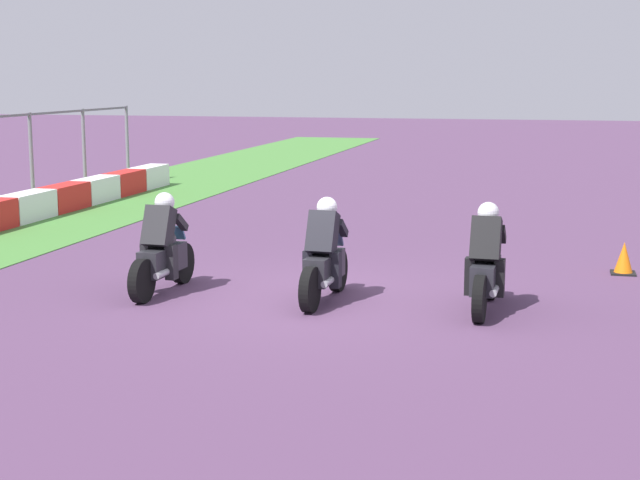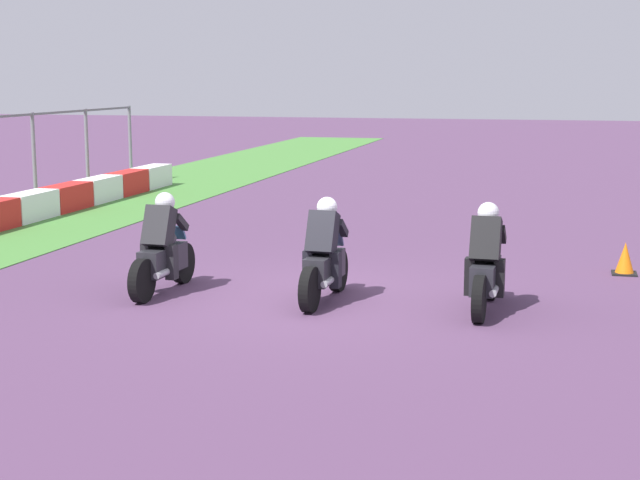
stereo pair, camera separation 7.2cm
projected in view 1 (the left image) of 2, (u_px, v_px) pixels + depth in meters
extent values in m
plane|color=#563858|center=(318.00, 298.00, 14.12)|extent=(120.00, 120.00, 0.00)
cube|color=white|center=(27.00, 207.00, 21.57)|extent=(1.62, 0.60, 0.64)
cube|color=red|center=(64.00, 198.00, 23.15)|extent=(1.62, 0.60, 0.64)
cube|color=white|center=(96.00, 190.00, 24.74)|extent=(1.62, 0.60, 0.64)
cube|color=red|center=(124.00, 183.00, 26.32)|extent=(1.62, 0.60, 0.64)
cube|color=white|center=(149.00, 177.00, 27.91)|extent=(1.62, 0.60, 0.64)
cylinder|color=slate|center=(31.00, 159.00, 24.19)|extent=(0.10, 0.10, 2.33)
cylinder|color=slate|center=(84.00, 151.00, 26.85)|extent=(0.10, 0.10, 2.33)
cylinder|color=slate|center=(127.00, 144.00, 29.52)|extent=(0.10, 0.10, 2.33)
cylinder|color=black|center=(490.00, 278.00, 14.00)|extent=(0.64, 0.16, 0.64)
cylinder|color=black|center=(480.00, 299.00, 12.67)|extent=(0.64, 0.16, 0.64)
cube|color=#26262C|center=(486.00, 275.00, 13.30)|extent=(1.11, 0.35, 0.40)
ellipsoid|color=#26262C|center=(487.00, 253.00, 13.35)|extent=(0.49, 0.31, 0.24)
cube|color=red|center=(482.00, 281.00, 12.82)|extent=(0.06, 0.16, 0.08)
cylinder|color=#A5A5AD|center=(495.00, 290.00, 12.95)|extent=(0.42, 0.11, 0.10)
cube|color=black|center=(486.00, 239.00, 13.12)|extent=(0.50, 0.41, 0.66)
sphere|color=silver|center=(488.00, 213.00, 13.27)|extent=(0.31, 0.31, 0.30)
cube|color=#5B5178|center=(490.00, 245.00, 13.72)|extent=(0.16, 0.26, 0.23)
cube|color=black|center=(470.00, 276.00, 13.24)|extent=(0.18, 0.15, 0.52)
cube|color=black|center=(499.00, 278.00, 13.14)|extent=(0.18, 0.15, 0.52)
cube|color=black|center=(476.00, 233.00, 13.53)|extent=(0.39, 0.11, 0.31)
cube|color=black|center=(502.00, 234.00, 13.43)|extent=(0.39, 0.11, 0.31)
cylinder|color=black|center=(338.00, 270.00, 14.54)|extent=(0.65, 0.17, 0.64)
cylinder|color=black|center=(310.00, 290.00, 13.22)|extent=(0.65, 0.17, 0.64)
cube|color=#26262B|center=(325.00, 267.00, 13.85)|extent=(1.11, 0.38, 0.40)
ellipsoid|color=#26262B|center=(327.00, 246.00, 13.90)|extent=(0.49, 0.32, 0.24)
cube|color=red|center=(314.00, 273.00, 13.37)|extent=(0.07, 0.16, 0.08)
cylinder|color=#A5A5AD|center=(328.00, 282.00, 13.50)|extent=(0.42, 0.12, 0.10)
cube|color=black|center=(323.00, 233.00, 13.67)|extent=(0.50, 0.42, 0.66)
sphere|color=silver|center=(327.00, 207.00, 13.82)|extent=(0.31, 0.31, 0.30)
cube|color=slate|center=(334.00, 239.00, 14.27)|extent=(0.17, 0.27, 0.23)
cube|color=black|center=(309.00, 268.00, 13.80)|extent=(0.19, 0.15, 0.52)
cube|color=black|center=(336.00, 270.00, 13.68)|extent=(0.19, 0.15, 0.52)
cube|color=black|center=(318.00, 227.00, 14.08)|extent=(0.39, 0.12, 0.31)
cube|color=black|center=(342.00, 228.00, 13.97)|extent=(0.39, 0.12, 0.31)
cylinder|color=black|center=(182.00, 263.00, 15.10)|extent=(0.64, 0.16, 0.64)
cylinder|color=black|center=(142.00, 281.00, 13.77)|extent=(0.64, 0.16, 0.64)
cube|color=#26262B|center=(163.00, 260.00, 14.41)|extent=(1.11, 0.36, 0.40)
ellipsoid|color=#26262B|center=(165.00, 239.00, 14.45)|extent=(0.49, 0.32, 0.24)
cube|color=red|center=(147.00, 265.00, 13.92)|extent=(0.07, 0.16, 0.08)
cylinder|color=#A5A5AD|center=(163.00, 274.00, 14.05)|extent=(0.42, 0.12, 0.10)
cube|color=black|center=(159.00, 227.00, 14.22)|extent=(0.50, 0.42, 0.66)
sphere|color=silver|center=(165.00, 202.00, 14.37)|extent=(0.31, 0.31, 0.30)
cube|color=#366281|center=(176.00, 232.00, 14.82)|extent=(0.16, 0.27, 0.23)
cube|color=black|center=(147.00, 261.00, 14.35)|extent=(0.19, 0.15, 0.52)
cube|color=black|center=(171.00, 262.00, 14.24)|extent=(0.19, 0.15, 0.52)
cube|color=black|center=(159.00, 221.00, 14.63)|extent=(0.39, 0.11, 0.31)
cube|color=black|center=(181.00, 222.00, 14.53)|extent=(0.39, 0.11, 0.31)
cube|color=black|center=(623.00, 273.00, 15.84)|extent=(0.40, 0.40, 0.03)
cone|color=orange|center=(624.00, 258.00, 15.80)|extent=(0.32, 0.32, 0.53)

